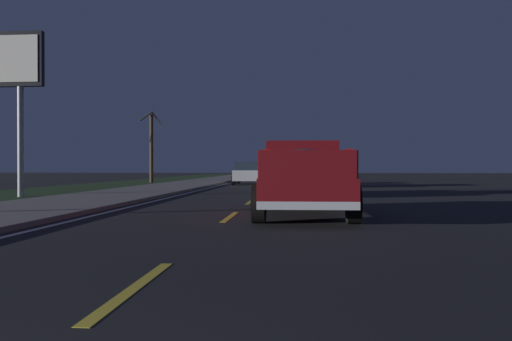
{
  "coord_description": "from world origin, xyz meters",
  "views": [
    {
      "loc": [
        -0.17,
        -1.61,
        1.2
      ],
      "look_at": [
        12.15,
        -0.56,
        1.11
      ],
      "focal_mm": 33.97,
      "sensor_mm": 36.0,
      "label": 1
    }
  ],
  "objects_px": {
    "bare_tree_far": "(151,147)",
    "sedan_tan": "(306,177)",
    "gas_price_sign": "(20,73)",
    "sedan_white": "(300,174)",
    "pickup_truck": "(303,176)",
    "sedan_silver": "(249,173)"
  },
  "relations": [
    {
      "from": "bare_tree_far",
      "to": "sedan_tan",
      "type": "bearing_deg",
      "value": -144.04
    },
    {
      "from": "gas_price_sign",
      "to": "sedan_white",
      "type": "bearing_deg",
      "value": -45.55
    },
    {
      "from": "pickup_truck",
      "to": "gas_price_sign",
      "type": "xyz_separation_m",
      "value": [
        6.37,
        11.2,
        3.99
      ]
    },
    {
      "from": "pickup_truck",
      "to": "sedan_silver",
      "type": "xyz_separation_m",
      "value": [
        21.19,
        3.48,
        -0.2
      ]
    },
    {
      "from": "pickup_truck",
      "to": "gas_price_sign",
      "type": "distance_m",
      "value": 13.49
    },
    {
      "from": "bare_tree_far",
      "to": "sedan_silver",
      "type": "bearing_deg",
      "value": -112.27
    },
    {
      "from": "sedan_white",
      "to": "sedan_silver",
      "type": "xyz_separation_m",
      "value": [
        3.78,
        3.54,
        0.0
      ]
    },
    {
      "from": "sedan_white",
      "to": "gas_price_sign",
      "type": "relative_size",
      "value": 0.66
    },
    {
      "from": "sedan_white",
      "to": "sedan_silver",
      "type": "relative_size",
      "value": 1.0
    },
    {
      "from": "pickup_truck",
      "to": "sedan_tan",
      "type": "xyz_separation_m",
      "value": [
        8.44,
        -0.22,
        -0.2
      ]
    },
    {
      "from": "bare_tree_far",
      "to": "pickup_truck",
      "type": "bearing_deg",
      "value": -155.02
    },
    {
      "from": "sedan_white",
      "to": "sedan_silver",
      "type": "distance_m",
      "value": 5.18
    },
    {
      "from": "sedan_silver",
      "to": "gas_price_sign",
      "type": "height_order",
      "value": "gas_price_sign"
    },
    {
      "from": "pickup_truck",
      "to": "sedan_tan",
      "type": "bearing_deg",
      "value": -1.48
    },
    {
      "from": "pickup_truck",
      "to": "sedan_white",
      "type": "distance_m",
      "value": 17.42
    },
    {
      "from": "gas_price_sign",
      "to": "bare_tree_far",
      "type": "relative_size",
      "value": 1.19
    },
    {
      "from": "sedan_silver",
      "to": "sedan_white",
      "type": "bearing_deg",
      "value": -136.85
    },
    {
      "from": "pickup_truck",
      "to": "bare_tree_far",
      "type": "distance_m",
      "value": 27.01
    },
    {
      "from": "pickup_truck",
      "to": "bare_tree_far",
      "type": "bearing_deg",
      "value": 24.98
    },
    {
      "from": "sedan_silver",
      "to": "bare_tree_far",
      "type": "height_order",
      "value": "bare_tree_far"
    },
    {
      "from": "pickup_truck",
      "to": "bare_tree_far",
      "type": "relative_size",
      "value": 0.99
    },
    {
      "from": "gas_price_sign",
      "to": "sedan_silver",
      "type": "bearing_deg",
      "value": -27.51
    }
  ]
}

